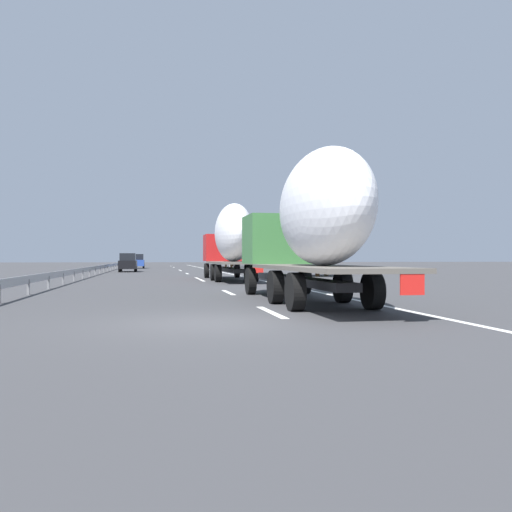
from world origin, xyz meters
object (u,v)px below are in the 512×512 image
Objects in this scene: car_blue_sedan at (137,261)px; truck_trailing at (311,222)px; car_black_suv at (128,263)px; truck_lead at (231,239)px; road_sign at (230,250)px.

truck_trailing is at bearing -173.33° from car_blue_sedan.
car_black_suv is (-19.00, 0.40, -0.02)m from car_blue_sedan.
truck_lead is 22.86m from road_sign.
truck_trailing is at bearing -169.74° from car_black_suv.
truck_lead is 2.83× the size of car_black_suv.
car_blue_sedan is at bearing 27.44° from road_sign.
car_blue_sedan is at bearing -1.20° from car_black_suv.
road_sign is at bearing -7.79° from truck_lead.
road_sign is at bearing -4.38° from truck_trailing.
road_sign reaches higher than car_black_suv.
truck_trailing reaches higher than car_blue_sedan.
truck_trailing is 60.35m from car_blue_sedan.
truck_trailing is (-17.81, -0.00, -0.10)m from truck_lead.
road_sign is at bearing -92.50° from car_black_suv.
truck_lead is 24.32m from car_black_suv.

